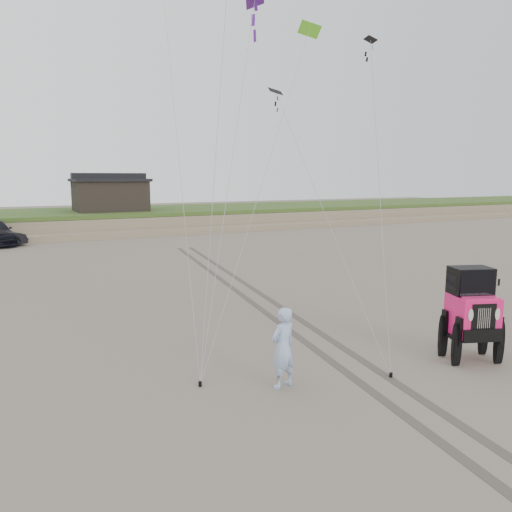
% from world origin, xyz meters
% --- Properties ---
extents(ground, '(160.00, 160.00, 0.00)m').
position_xyz_m(ground, '(0.00, 0.00, 0.00)').
color(ground, '#6B6054').
rests_on(ground, ground).
extents(dune_ridge, '(160.00, 14.25, 1.73)m').
position_xyz_m(dune_ridge, '(0.00, 37.50, 0.82)').
color(dune_ridge, '#7A6B54').
rests_on(dune_ridge, ground).
extents(cabin, '(6.40, 5.40, 3.35)m').
position_xyz_m(cabin, '(2.00, 37.00, 3.24)').
color(cabin, black).
rests_on(cabin, dune_ridge).
extents(jeep, '(3.90, 5.70, 1.95)m').
position_xyz_m(jeep, '(3.91, -0.44, 0.98)').
color(jeep, '#FB1B6D').
rests_on(jeep, ground).
extents(man, '(0.77, 0.61, 1.87)m').
position_xyz_m(man, '(-1.29, 0.32, 0.93)').
color(man, '#8AA1D5').
rests_on(man, ground).
extents(kite_flock, '(5.22, 10.10, 7.40)m').
position_xyz_m(kite_flock, '(2.92, 9.40, 11.57)').
color(kite_flock, '#64CC24').
rests_on(kite_flock, ground).
extents(stake_main, '(0.08, 0.08, 0.12)m').
position_xyz_m(stake_main, '(-2.96, 1.19, 0.06)').
color(stake_main, black).
rests_on(stake_main, ground).
extents(stake_aux, '(0.08, 0.08, 0.12)m').
position_xyz_m(stake_aux, '(1.29, -0.40, 0.06)').
color(stake_aux, black).
rests_on(stake_aux, ground).
extents(tire_tracks, '(5.22, 29.74, 0.01)m').
position_xyz_m(tire_tracks, '(2.00, 8.00, 0.00)').
color(tire_tracks, '#4C443D').
rests_on(tire_tracks, ground).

